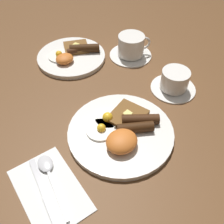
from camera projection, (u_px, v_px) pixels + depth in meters
ground_plane at (121, 134)px, 0.70m from camera, size 3.00×3.00×0.00m
breakfast_plate_near at (122, 131)px, 0.69m from camera, size 0.28×0.28×0.05m
breakfast_plate_far at (72, 55)px, 0.93m from camera, size 0.24×0.24×0.04m
teacup_near at (174, 81)px, 0.80m from camera, size 0.14×0.14×0.07m
teacup_far at (131, 47)px, 0.92m from camera, size 0.15×0.15×0.08m
napkin at (50, 190)px, 0.59m from camera, size 0.13×0.20×0.01m
knife at (46, 196)px, 0.57m from camera, size 0.04×0.19×0.01m
spoon at (48, 170)px, 0.62m from camera, size 0.05×0.18×0.01m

